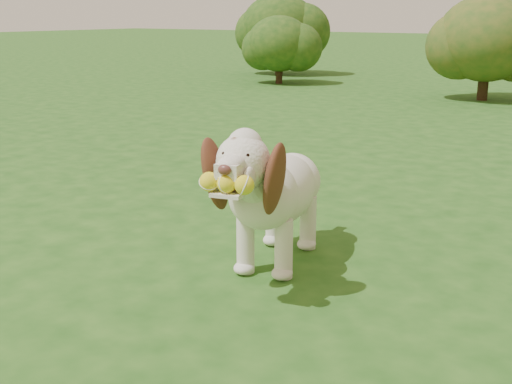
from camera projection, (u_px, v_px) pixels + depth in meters
The scene contains 5 objects.
ground at pixel (372, 285), 3.24m from camera, with size 80.00×80.00×0.00m, color #1C4A15.
dog at pixel (273, 188), 3.37m from camera, with size 0.61×1.26×0.82m.
shrub_a at pixel (279, 44), 12.24m from camera, with size 1.24×1.24×1.28m.
shrub_b at pixel (488, 38), 9.82m from camera, with size 1.55×1.55×1.61m.
shrub_e at pixel (279, 27), 14.03m from camera, with size 1.67×1.67×1.73m.
Camera 1 is at (1.16, -2.82, 1.33)m, focal length 45.00 mm.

